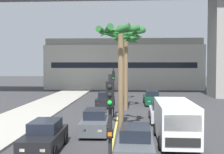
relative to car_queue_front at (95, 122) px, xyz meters
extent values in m
cube|color=#DBCC4C|center=(1.27, 6.98, -0.72)|extent=(0.14, 56.00, 0.01)
cube|color=gray|center=(15.20, 21.86, 6.52)|extent=(2.80, 4.40, 14.47)
cube|color=beige|center=(1.27, 35.89, 3.33)|extent=(28.91, 8.00, 8.10)
cube|color=#9C998D|center=(1.27, 35.89, 7.98)|extent=(28.33, 7.20, 1.20)
cube|color=black|center=(1.27, 31.87, 3.74)|extent=(26.02, 0.04, 1.00)
cube|color=#4C5156|center=(0.00, -0.03, -0.14)|extent=(1.77, 4.13, 0.80)
cube|color=black|center=(0.00, 0.12, 0.54)|extent=(1.43, 2.07, 0.60)
cube|color=#F2EDCC|center=(0.50, -2.03, -0.09)|extent=(0.24, 0.08, 0.14)
cube|color=#F2EDCC|center=(-0.43, -2.05, -0.09)|extent=(0.24, 0.08, 0.14)
cylinder|color=black|center=(0.83, -1.29, -0.40)|extent=(0.23, 0.64, 0.64)
cylinder|color=black|center=(-0.78, -1.32, -0.40)|extent=(0.23, 0.64, 0.64)
cylinder|color=black|center=(0.79, 1.25, -0.40)|extent=(0.23, 0.64, 0.64)
cylinder|color=black|center=(-0.83, 1.22, -0.40)|extent=(0.23, 0.64, 0.64)
cube|color=#0C4728|center=(4.84, 13.60, -0.14)|extent=(1.71, 4.11, 0.80)
cube|color=black|center=(4.84, 13.75, 0.54)|extent=(1.40, 2.05, 0.60)
cube|color=#F2EDCC|center=(5.31, 11.59, -0.09)|extent=(0.24, 0.08, 0.14)
cube|color=#F2EDCC|center=(4.38, 11.59, -0.09)|extent=(0.24, 0.08, 0.14)
cylinder|color=black|center=(5.65, 12.33, -0.40)|extent=(0.22, 0.64, 0.64)
cylinder|color=black|center=(4.03, 12.33, -0.40)|extent=(0.22, 0.64, 0.64)
cylinder|color=black|center=(5.64, 14.87, -0.40)|extent=(0.22, 0.64, 0.64)
cylinder|color=black|center=(4.02, 14.87, -0.40)|extent=(0.22, 0.64, 0.64)
cube|color=#B7BABF|center=(4.76, 4.15, -0.14)|extent=(1.84, 4.16, 0.80)
cube|color=black|center=(4.76, 4.30, 0.54)|extent=(1.46, 2.10, 0.60)
cube|color=#F2EDCC|center=(5.16, 2.12, -0.09)|extent=(0.24, 0.09, 0.14)
cube|color=#F2EDCC|center=(4.22, 2.16, -0.09)|extent=(0.24, 0.09, 0.14)
cylinder|color=black|center=(5.52, 2.85, -0.40)|extent=(0.24, 0.65, 0.64)
cylinder|color=black|center=(3.91, 2.91, -0.40)|extent=(0.24, 0.65, 0.64)
cylinder|color=black|center=(5.61, 5.39, -0.40)|extent=(0.24, 0.65, 0.64)
cylinder|color=black|center=(4.00, 5.45, -0.40)|extent=(0.24, 0.65, 0.64)
cube|color=black|center=(-0.28, 11.69, -0.14)|extent=(1.80, 4.14, 0.80)
cube|color=black|center=(-0.28, 11.84, 0.54)|extent=(1.44, 2.08, 0.60)
cube|color=#F2EDCC|center=(0.13, 9.67, -0.09)|extent=(0.24, 0.09, 0.14)
cube|color=#F2EDCC|center=(-0.80, 9.69, -0.09)|extent=(0.24, 0.09, 0.14)
cylinder|color=black|center=(0.49, 10.40, -0.40)|extent=(0.24, 0.65, 0.64)
cylinder|color=black|center=(-1.12, 10.44, -0.40)|extent=(0.24, 0.65, 0.64)
cylinder|color=black|center=(0.55, 12.94, -0.40)|extent=(0.24, 0.65, 0.64)
cylinder|color=black|center=(-1.06, 12.98, -0.40)|extent=(0.24, 0.65, 0.64)
cube|color=black|center=(-2.20, -3.98, -0.14)|extent=(1.78, 4.13, 0.80)
cube|color=black|center=(-2.21, -3.83, 0.54)|extent=(1.44, 2.08, 0.60)
cube|color=#F2EDCC|center=(-1.69, -5.98, -0.09)|extent=(0.24, 0.08, 0.14)
cube|color=#F2EDCC|center=(-2.63, -6.00, -0.09)|extent=(0.24, 0.08, 0.14)
cylinder|color=black|center=(-1.37, -5.23, -0.40)|extent=(0.23, 0.64, 0.64)
cylinder|color=black|center=(-2.98, -5.26, -0.40)|extent=(0.23, 0.64, 0.64)
cylinder|color=black|center=(-1.42, -2.69, -0.40)|extent=(0.23, 0.64, 0.64)
cylinder|color=black|center=(-3.04, -2.72, -0.40)|extent=(0.23, 0.64, 0.64)
cube|color=#4C5156|center=(2.50, -5.09, -0.14)|extent=(1.85, 4.16, 0.80)
cube|color=black|center=(2.50, -4.94, 0.54)|extent=(1.47, 2.10, 0.60)
cylinder|color=black|center=(3.35, -3.85, -0.40)|extent=(0.24, 0.65, 0.64)
cylinder|color=black|center=(1.73, -3.79, -0.40)|extent=(0.24, 0.65, 0.64)
cube|color=white|center=(4.85, -2.05, 0.59)|extent=(2.08, 5.23, 2.10)
cube|color=black|center=(4.81, -4.61, 0.94)|extent=(1.80, 0.11, 0.80)
cube|color=black|center=(4.80, -4.67, 0.01)|extent=(1.70, 0.09, 0.44)
cylinder|color=black|center=(5.77, -3.63, -0.34)|extent=(0.27, 0.76, 0.76)
cylinder|color=black|center=(3.87, -3.60, -0.34)|extent=(0.27, 0.76, 0.76)
cylinder|color=black|center=(5.82, -0.51, -0.34)|extent=(0.27, 0.76, 0.76)
cylinder|color=black|center=(3.92, -0.48, -0.34)|extent=(0.27, 0.76, 0.76)
cylinder|color=black|center=(1.61, -9.76, 1.38)|extent=(0.12, 0.12, 4.20)
cube|color=black|center=(1.61, -9.90, 2.88)|extent=(0.24, 0.20, 0.76)
sphere|color=black|center=(1.61, -10.00, 3.12)|extent=(0.14, 0.14, 0.14)
sphere|color=black|center=(1.61, -10.00, 2.88)|extent=(0.14, 0.14, 0.14)
sphere|color=#19D83F|center=(1.61, -10.00, 2.64)|extent=(0.14, 0.14, 0.14)
cube|color=black|center=(1.61, -9.88, 1.68)|extent=(0.20, 0.16, 0.24)
cube|color=orange|center=(1.61, -9.96, 1.68)|extent=(0.12, 0.03, 0.12)
cylinder|color=black|center=(0.91, 5.62, 1.38)|extent=(0.12, 0.12, 4.20)
cube|color=black|center=(0.91, 5.48, 2.88)|extent=(0.24, 0.20, 0.76)
sphere|color=black|center=(0.91, 5.38, 3.12)|extent=(0.14, 0.14, 0.14)
sphere|color=black|center=(0.91, 5.38, 2.88)|extent=(0.14, 0.14, 0.14)
sphere|color=#19D83F|center=(0.91, 5.38, 2.64)|extent=(0.14, 0.14, 0.14)
cube|color=black|center=(0.91, 5.50, 1.68)|extent=(0.20, 0.16, 0.24)
cube|color=orange|center=(0.91, 5.42, 1.68)|extent=(0.12, 0.03, 0.12)
cylinder|color=brown|center=(1.94, 9.60, 2.83)|extent=(0.39, 0.39, 7.10)
sphere|color=#236028|center=(1.94, 9.60, 6.53)|extent=(0.60, 0.60, 0.60)
cone|color=#236028|center=(2.82, 9.51, 6.24)|extent=(0.62, 1.85, 0.98)
cone|color=#236028|center=(2.56, 10.23, 6.20)|extent=(1.60, 1.58, 1.03)
cone|color=#236028|center=(2.12, 10.46, 6.26)|extent=(1.87, 0.81, 0.94)
cone|color=#236028|center=(1.53, 10.38, 6.31)|extent=(1.82, 1.24, 0.87)
cone|color=#236028|center=(1.07, 9.79, 6.34)|extent=(0.83, 1.87, 0.82)
cone|color=#236028|center=(1.08, 9.38, 6.29)|extent=(0.87, 1.87, 0.89)
cone|color=#236028|center=(1.53, 8.81, 6.27)|extent=(1.82, 1.22, 0.92)
cone|color=#236028|center=(2.21, 8.76, 6.19)|extent=(1.85, 0.98, 1.05)
cone|color=#236028|center=(2.58, 8.99, 6.18)|extent=(1.56, 1.61, 1.07)
cylinder|color=brown|center=(1.56, 15.68, 3.38)|extent=(0.37, 0.37, 8.19)
sphere|color=#236028|center=(1.56, 15.68, 7.62)|extent=(0.60, 0.60, 0.60)
cone|color=#236028|center=(2.43, 15.55, 7.28)|extent=(0.70, 1.85, 1.05)
cone|color=#236028|center=(1.91, 16.49, 7.36)|extent=(1.84, 1.12, 0.93)
cone|color=#236028|center=(1.07, 16.42, 7.27)|extent=(1.74, 1.36, 1.06)
cone|color=#236028|center=(0.68, 15.61, 7.26)|extent=(0.60, 1.83, 1.08)
cone|color=#236028|center=(1.09, 14.94, 7.30)|extent=(1.76, 1.34, 1.02)
cone|color=#236028|center=(2.04, 14.95, 7.27)|extent=(1.75, 1.35, 1.06)
cylinder|color=brown|center=(1.66, 0.41, 2.63)|extent=(0.37, 0.37, 6.70)
sphere|color=#236028|center=(1.66, 0.41, 6.13)|extent=(0.60, 0.60, 0.60)
cone|color=#236028|center=(2.74, 0.28, 5.86)|extent=(0.70, 2.24, 0.94)
cone|color=#236028|center=(2.46, 1.14, 5.84)|extent=(1.82, 1.91, 0.98)
cone|color=#236028|center=(1.75, 1.48, 5.95)|extent=(2.23, 0.61, 0.78)
cone|color=#236028|center=(1.19, 1.38, 5.84)|extent=(2.17, 1.37, 0.98)
cone|color=#236028|center=(0.71, 0.91, 5.90)|extent=(1.42, 2.16, 0.87)
cone|color=#236028|center=(0.67, -0.01, 5.91)|extent=(1.25, 2.21, 0.86)
cone|color=#236028|center=(1.27, -0.60, 5.87)|extent=(2.21, 1.22, 0.92)
cone|color=#236028|center=(1.82, -0.66, 5.86)|extent=(2.24, 0.75, 0.94)
cone|color=#236028|center=(2.57, -0.18, 5.78)|extent=(1.57, 2.08, 1.07)
camera|label=1|loc=(2.15, -18.32, 3.76)|focal=45.21mm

